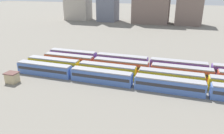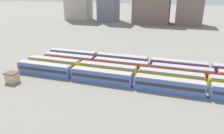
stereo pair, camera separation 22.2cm
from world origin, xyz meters
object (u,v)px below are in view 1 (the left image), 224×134
at_px(signal_hut, 12,77).
at_px(train_track_0, 134,80).
at_px(train_track_1, 137,74).
at_px(train_track_2, 150,69).
at_px(train_track_3, 178,66).

bearing_deg(signal_hut, train_track_0, 13.04).
bearing_deg(train_track_1, signal_hut, -158.93).
relative_size(train_track_0, train_track_2, 1.00).
bearing_deg(train_track_0, train_track_1, 90.08).
distance_m(train_track_0, train_track_3, 19.24).
bearing_deg(train_track_1, train_track_3, 42.72).
relative_size(train_track_3, signal_hut, 26.00).
xyz_separation_m(train_track_0, signal_hut, (-33.86, -7.84, -0.35)).
distance_m(train_track_3, signal_hut, 50.84).
bearing_deg(train_track_3, train_track_0, -125.81).
bearing_deg(train_track_0, train_track_3, 54.19).
height_order(train_track_0, train_track_3, same).
bearing_deg(train_track_2, train_track_1, -118.89).
height_order(train_track_0, train_track_2, same).
xyz_separation_m(train_track_2, signal_hut, (-36.72, -18.24, -0.35)).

